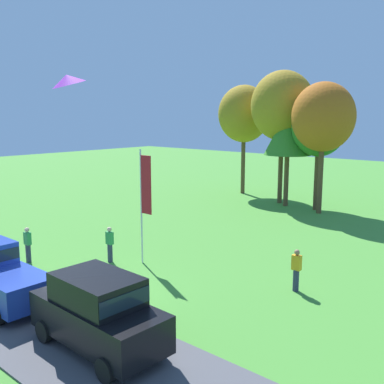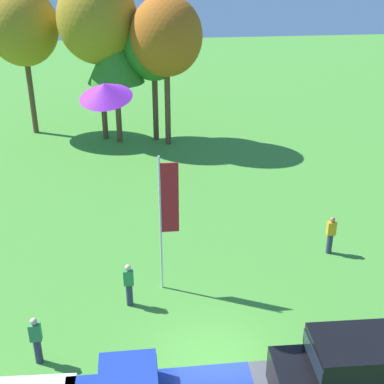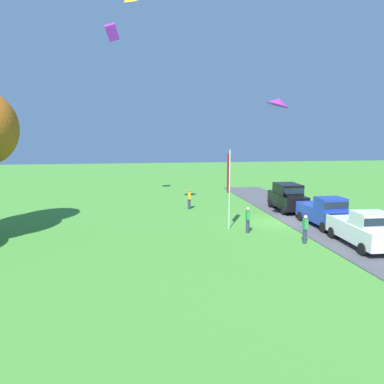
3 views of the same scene
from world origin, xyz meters
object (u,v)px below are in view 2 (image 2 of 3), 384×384
at_px(person_beside_suv, 36,340).
at_px(person_watching_sky, 331,235).
at_px(person_on_lawn, 129,285).
at_px(flag_banner, 167,207).
at_px(tree_center_back, 154,46).
at_px(tree_far_right, 166,37).
at_px(tree_left_of_center, 115,54).
at_px(car_suv_near_entrance, 357,371).
at_px(tree_right_of_center, 22,27).
at_px(tree_lone_near, 97,20).
at_px(kite_delta_high_right, 105,90).

bearing_deg(person_beside_suv, person_watching_sky, 24.84).
relative_size(person_on_lawn, flag_banner, 0.32).
distance_m(tree_center_back, tree_far_right, 1.39).
height_order(tree_center_back, tree_far_right, tree_far_right).
relative_size(tree_left_of_center, tree_center_back, 0.91).
distance_m(person_watching_sky, tree_left_of_center, 17.96).
distance_m(car_suv_near_entrance, tree_far_right, 23.03).
bearing_deg(tree_left_of_center, car_suv_near_entrance, -73.58).
bearing_deg(tree_left_of_center, person_beside_suv, -96.76).
relative_size(person_watching_sky, flag_banner, 0.32).
xyz_separation_m(car_suv_near_entrance, person_watching_sky, (2.18, 8.01, -0.42)).
height_order(tree_right_of_center, flag_banner, tree_right_of_center).
xyz_separation_m(tree_lone_near, kite_delta_high_right, (1.16, -19.89, 0.80)).
distance_m(person_watching_sky, tree_lone_near, 19.60).
relative_size(tree_lone_near, flag_banner, 1.91).
xyz_separation_m(tree_left_of_center, tree_far_right, (3.13, -0.77, 1.10)).
height_order(person_watching_sky, tree_far_right, tree_far_right).
xyz_separation_m(tree_center_back, flag_banner, (-0.43, -16.70, -2.64)).
bearing_deg(car_suv_near_entrance, person_on_lawn, 139.19).
xyz_separation_m(tree_far_right, kite_delta_high_right, (-2.91, -18.41, 1.64)).
bearing_deg(person_beside_suv, tree_center_back, 76.73).
height_order(car_suv_near_entrance, tree_left_of_center, tree_left_of_center).
bearing_deg(person_on_lawn, tree_lone_near, 94.49).
xyz_separation_m(person_watching_sky, tree_center_back, (-6.51, 15.02, 5.18)).
xyz_separation_m(person_on_lawn, tree_left_of_center, (-0.49, 17.46, 4.80)).
xyz_separation_m(tree_lone_near, tree_center_back, (3.34, -0.53, -1.55)).
xyz_separation_m(car_suv_near_entrance, person_beside_suv, (-9.11, 2.78, -0.42)).
height_order(person_beside_suv, person_on_lawn, same).
height_order(flag_banner, kite_delta_high_right, kite_delta_high_right).
bearing_deg(kite_delta_high_right, car_suv_near_entrance, -29.38).
distance_m(person_on_lawn, kite_delta_high_right, 7.73).
bearing_deg(tree_far_right, tree_left_of_center, 166.15).
bearing_deg(car_suv_near_entrance, tree_lone_near, 108.04).
height_order(tree_lone_near, tree_far_right, tree_lone_near).
distance_m(person_on_lawn, tree_lone_near, 19.42).
xyz_separation_m(person_on_lawn, tree_center_back, (1.91, 17.63, 5.18)).
distance_m(person_watching_sky, tree_far_right, 16.32).
bearing_deg(tree_lone_near, tree_far_right, -19.98).
bearing_deg(person_watching_sky, person_beside_suv, -155.16).
height_order(tree_far_right, flag_banner, tree_far_right).
relative_size(person_beside_suv, tree_center_back, 0.21).
distance_m(person_beside_suv, kite_delta_high_right, 8.02).
height_order(person_beside_suv, tree_center_back, tree_center_back).
relative_size(person_watching_sky, tree_far_right, 0.19).
distance_m(car_suv_near_entrance, kite_delta_high_right, 10.32).
relative_size(car_suv_near_entrance, tree_center_back, 0.56).
distance_m(person_watching_sky, kite_delta_high_right, 12.29).
relative_size(person_watching_sky, tree_lone_near, 0.17).
relative_size(tree_lone_near, tree_left_of_center, 1.38).
relative_size(tree_left_of_center, kite_delta_high_right, 5.17).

